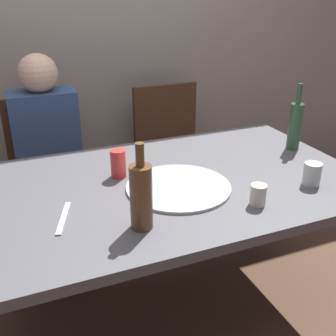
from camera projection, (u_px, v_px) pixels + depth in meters
The scene contains 13 objects.
ground_plane at pixel (171, 312), 2.02m from camera, with size 8.00×8.00×0.00m, color #513828.
back_wall at pixel (92, 18), 2.57m from camera, with size 6.00×0.10×2.60m, color gray.
dining_table at pixel (171, 195), 1.75m from camera, with size 1.64×0.99×0.73m.
pizza_tray at pixel (177, 187), 1.65m from camera, with size 0.43×0.43×0.01m, color #ADADB2.
wine_bottle at pixel (295, 125), 2.01m from camera, with size 0.06×0.06×0.33m.
beer_bottle at pixel (141, 196), 1.34m from camera, with size 0.08×0.08×0.31m.
tumbler_near at pixel (312, 174), 1.67m from camera, with size 0.07×0.07×0.10m, color #B7C6BC.
tumbler_far at pixel (258, 195), 1.52m from camera, with size 0.06×0.06×0.08m, color beige.
soda_can at pixel (118, 163), 1.74m from camera, with size 0.07×0.07×0.12m, color red.
table_knife at pixel (64, 218), 1.44m from camera, with size 0.22×0.02×0.01m, color #B7B7BC.
chair_left at pixel (49, 164), 2.42m from camera, with size 0.44×0.44×0.90m.
chair_right at pixel (172, 146), 2.70m from camera, with size 0.44×0.44×0.90m.
guest_in_sweater at pixel (50, 153), 2.24m from camera, with size 0.36×0.56×1.17m.
Camera 1 is at (-0.61, -1.43, 1.49)m, focal length 43.40 mm.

